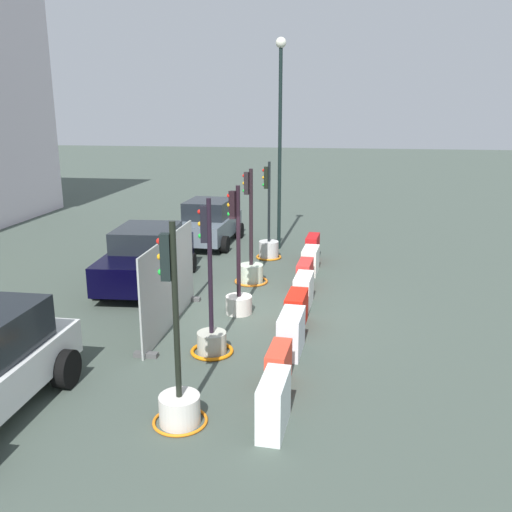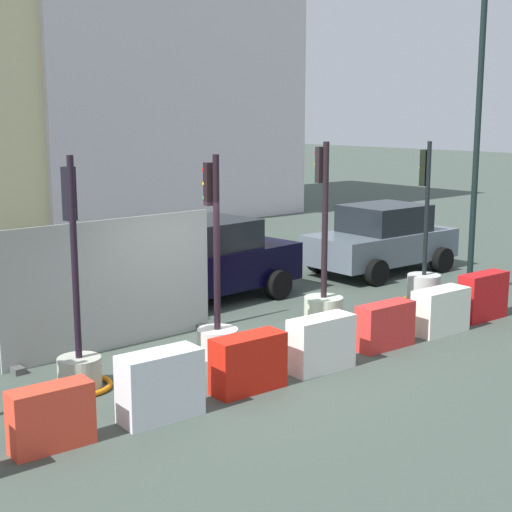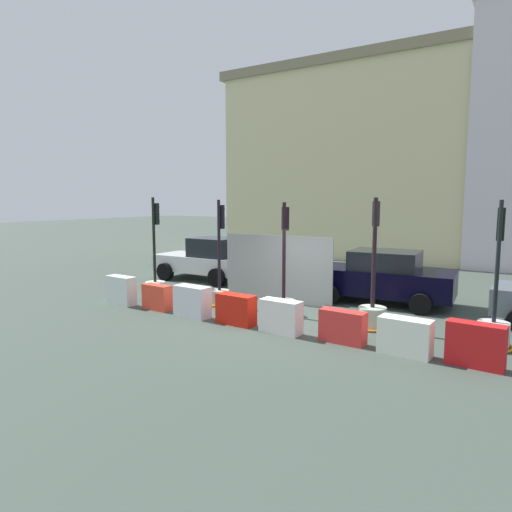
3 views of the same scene
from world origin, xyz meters
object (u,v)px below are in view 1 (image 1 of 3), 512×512
at_px(traffic_light_2, 238,290).
at_px(street_lamp_post, 280,121).
at_px(construction_barrier_1, 279,367).
at_px(traffic_light_4, 269,245).
at_px(construction_barrier_4, 303,291).
at_px(car_black_sedan, 147,257).
at_px(construction_barrier_2, 291,333).
at_px(construction_barrier_5, 305,274).
at_px(traffic_light_0, 178,393).
at_px(traffic_light_3, 251,267).
at_px(construction_barrier_7, 312,248).
at_px(car_grey_saloon, 208,223).
at_px(construction_barrier_6, 310,261).
at_px(construction_barrier_0, 274,404).
at_px(construction_barrier_3, 296,310).
at_px(traffic_light_1, 211,331).

xyz_separation_m(traffic_light_2, street_lamp_post, (6.73, -0.24, 3.95)).
bearing_deg(construction_barrier_1, traffic_light_4, 8.85).
height_order(construction_barrier_4, car_black_sedan, car_black_sedan).
relative_size(construction_barrier_2, construction_barrier_5, 1.01).
bearing_deg(street_lamp_post, traffic_light_0, 178.69).
relative_size(traffic_light_3, construction_barrier_7, 3.05).
relative_size(traffic_light_2, car_grey_saloon, 0.83).
height_order(construction_barrier_4, car_grey_saloon, car_grey_saloon).
distance_m(construction_barrier_2, construction_barrier_6, 5.92).
bearing_deg(construction_barrier_2, car_grey_saloon, 23.69).
height_order(traffic_light_0, car_grey_saloon, traffic_light_0).
bearing_deg(construction_barrier_0, construction_barrier_1, 3.57).
xyz_separation_m(traffic_light_0, construction_barrier_0, (0.04, -1.56, -0.09)).
xyz_separation_m(car_grey_saloon, street_lamp_post, (-0.35, -2.74, 3.75)).
relative_size(construction_barrier_3, street_lamp_post, 0.15).
xyz_separation_m(construction_barrier_1, car_black_sedan, (5.48, 4.50, 0.46)).
distance_m(construction_barrier_5, construction_barrier_6, 1.44).
xyz_separation_m(traffic_light_0, construction_barrier_1, (1.50, -1.47, -0.16)).
height_order(construction_barrier_5, car_grey_saloon, car_grey_saloon).
relative_size(construction_barrier_4, car_grey_saloon, 0.28).
height_order(construction_barrier_5, car_black_sedan, car_black_sedan).
distance_m(traffic_light_2, street_lamp_post, 7.81).
bearing_deg(construction_barrier_3, traffic_light_4, 13.76).
bearing_deg(traffic_light_2, traffic_light_0, 179.64).
height_order(construction_barrier_1, car_grey_saloon, car_grey_saloon).
xyz_separation_m(construction_barrier_7, street_lamp_post, (1.56, 1.32, 4.13)).
xyz_separation_m(traffic_light_3, construction_barrier_6, (1.25, -1.68, -0.08)).
height_order(construction_barrier_1, construction_barrier_2, construction_barrier_2).
bearing_deg(traffic_light_0, construction_barrier_3, -19.11).
relative_size(traffic_light_1, car_black_sedan, 0.73).
height_order(traffic_light_0, construction_barrier_2, traffic_light_0).
distance_m(traffic_light_1, car_black_sedan, 5.21).
bearing_deg(construction_barrier_2, traffic_light_3, 19.26).
distance_m(traffic_light_4, street_lamp_post, 4.32).
bearing_deg(traffic_light_3, traffic_light_0, -179.45).
distance_m(traffic_light_0, construction_barrier_4, 6.06).
bearing_deg(car_grey_saloon, traffic_light_0, -168.50).
bearing_deg(traffic_light_0, car_grey_saloon, 11.50).
relative_size(traffic_light_1, traffic_light_2, 1.02).
height_order(construction_barrier_6, car_grey_saloon, car_grey_saloon).
xyz_separation_m(traffic_light_2, construction_barrier_1, (-3.57, -1.43, -0.24)).
relative_size(traffic_light_4, construction_barrier_0, 3.13).
bearing_deg(car_black_sedan, construction_barrier_0, -146.50).
xyz_separation_m(traffic_light_0, construction_barrier_2, (2.96, -1.56, -0.09)).
bearing_deg(car_black_sedan, construction_barrier_5, -84.19).
relative_size(traffic_light_3, construction_barrier_5, 3.08).
xyz_separation_m(construction_barrier_6, car_black_sedan, (-1.90, 4.64, 0.44)).
distance_m(traffic_light_0, construction_barrier_2, 3.35).
bearing_deg(traffic_light_3, construction_barrier_4, -136.74).
relative_size(construction_barrier_3, construction_barrier_6, 0.99).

